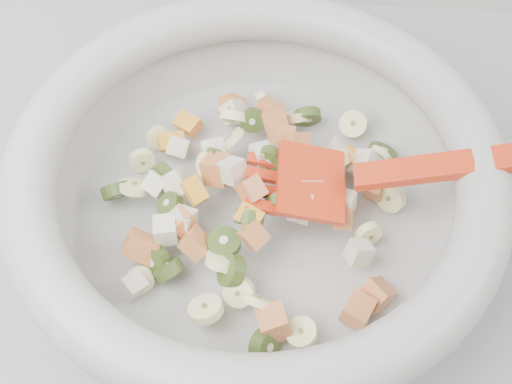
{
  "coord_description": "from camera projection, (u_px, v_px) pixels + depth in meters",
  "views": [
    {
      "loc": [
        0.15,
        1.11,
        1.39
      ],
      "look_at": [
        0.12,
        1.42,
        0.95
      ],
      "focal_mm": 45.0,
      "sensor_mm": 36.0,
      "label": 1
    }
  ],
  "objects": [
    {
      "name": "counter",
      "position": [
        176.0,
        359.0,
        0.97
      ],
      "size": [
        2.0,
        0.6,
        0.9
      ],
      "primitive_type": "cube",
      "color": "gray",
      "rests_on": "ground"
    },
    {
      "name": "mixing_bowl",
      "position": [
        257.0,
        183.0,
        0.53
      ],
      "size": [
        0.49,
        0.4,
        0.14
      ],
      "color": "#B6B6B4",
      "rests_on": "counter"
    }
  ]
}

